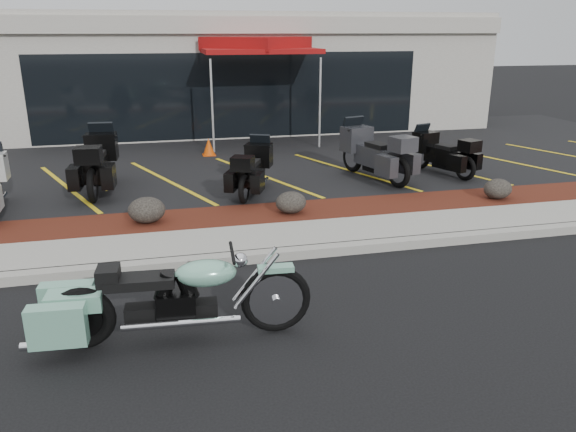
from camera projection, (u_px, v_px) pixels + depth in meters
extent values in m
plane|color=black|center=(336.00, 278.00, 8.21)|extent=(90.00, 90.00, 0.00)
cube|color=gray|center=(319.00, 251.00, 9.02)|extent=(24.00, 0.25, 0.15)
cube|color=gray|center=(307.00, 236.00, 9.66)|extent=(24.00, 1.20, 0.15)
cube|color=#3D1C0E|center=(291.00, 215.00, 10.77)|extent=(24.00, 1.20, 0.16)
cube|color=black|center=(246.00, 156.00, 15.76)|extent=(26.00, 9.60, 0.15)
cube|color=#9B968C|center=(217.00, 71.00, 20.97)|extent=(18.00, 8.00, 4.00)
cube|color=black|center=(233.00, 96.00, 17.45)|extent=(12.00, 0.06, 2.60)
cube|color=#9B968C|center=(230.00, 25.00, 16.76)|extent=(18.00, 0.30, 0.50)
ellipsoid|color=black|center=(147.00, 210.00, 10.01)|extent=(0.66, 0.55, 0.47)
ellipsoid|color=black|center=(291.00, 202.00, 10.54)|extent=(0.58, 0.49, 0.41)
ellipsoid|color=black|center=(498.00, 189.00, 11.45)|extent=(0.58, 0.49, 0.41)
cone|color=#CA4306|center=(209.00, 147.00, 15.49)|extent=(0.43, 0.43, 0.47)
cylinder|color=silver|center=(195.00, 104.00, 16.05)|extent=(0.06, 0.06, 2.56)
cylinder|color=silver|center=(303.00, 106.00, 15.72)|extent=(0.06, 0.06, 2.56)
cylinder|color=silver|center=(219.00, 93.00, 18.99)|extent=(0.06, 0.06, 2.56)
cylinder|color=silver|center=(311.00, 94.00, 18.66)|extent=(0.06, 0.06, 2.56)
cube|color=maroon|center=(256.00, 50.00, 16.90)|extent=(4.28, 4.28, 0.13)
cube|color=maroon|center=(256.00, 43.00, 16.84)|extent=(3.26, 3.26, 0.39)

